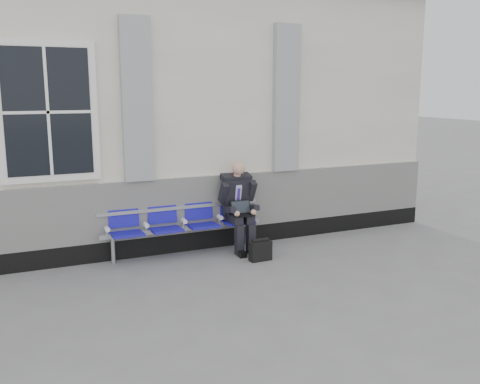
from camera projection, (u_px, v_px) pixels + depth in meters
name	position (u px, v px, depth m)	size (l,w,h in m)	color
ground	(40.00, 308.00, 6.38)	(70.00, 70.00, 0.00)	slate
station_building	(15.00, 109.00, 9.06)	(14.40, 4.40, 4.49)	silver
bench	(183.00, 220.00, 8.35)	(2.60, 0.47, 0.91)	#9EA0A3
businessman	(238.00, 203.00, 8.54)	(0.59, 0.79, 1.44)	black
briefcase	(260.00, 250.00, 8.09)	(0.34, 0.15, 0.35)	black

